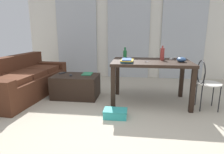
% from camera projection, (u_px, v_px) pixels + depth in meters
% --- Properties ---
extents(ground_plane, '(8.00, 8.00, 0.00)m').
position_uv_depth(ground_plane, '(123.00, 101.00, 3.57)').
color(ground_plane, '#B2A893').
extents(wall_back, '(5.62, 0.10, 2.52)m').
position_uv_depth(wall_back, '(129.00, 31.00, 5.27)').
color(wall_back, silver).
rests_on(wall_back, ground).
extents(curtains, '(4.00, 0.03, 2.28)m').
position_uv_depth(curtains, '(128.00, 36.00, 5.21)').
color(curtains, '#B2B7BC').
rests_on(curtains, ground).
extents(couch, '(0.98, 2.03, 0.78)m').
position_uv_depth(couch, '(24.00, 81.00, 3.83)').
color(couch, '#4C2819').
rests_on(couch, ground).
extents(coffee_table, '(0.86, 0.59, 0.44)m').
position_uv_depth(coffee_table, '(76.00, 86.00, 3.78)').
color(coffee_table, black).
rests_on(coffee_table, ground).
extents(craft_table, '(1.35, 0.86, 0.76)m').
position_uv_depth(craft_table, '(151.00, 66.00, 3.39)').
color(craft_table, black).
rests_on(craft_table, ground).
extents(wire_chair, '(0.40, 0.40, 0.82)m').
position_uv_depth(wire_chair, '(205.00, 79.00, 3.14)').
color(wire_chair, silver).
rests_on(wire_chair, ground).
extents(bottle_near, '(0.07, 0.07, 0.22)m').
position_uv_depth(bottle_near, '(125.00, 55.00, 3.50)').
color(bottle_near, '#195B2D').
rests_on(bottle_near, craft_table).
extents(bottle_far, '(0.07, 0.07, 0.25)m').
position_uv_depth(bottle_far, '(162.00, 54.00, 3.43)').
color(bottle_far, '#99332D').
rests_on(bottle_far, craft_table).
extents(bowl, '(0.16, 0.16, 0.08)m').
position_uv_depth(bowl, '(181.00, 60.00, 3.23)').
color(bowl, '#2D4C7A').
rests_on(bowl, craft_table).
extents(book_stack, '(0.22, 0.29, 0.06)m').
position_uv_depth(book_stack, '(127.00, 61.00, 3.20)').
color(book_stack, '#1E668C').
rests_on(book_stack, craft_table).
extents(tv_remote_on_table, '(0.10, 0.17, 0.02)m').
position_uv_depth(tv_remote_on_table, '(172.00, 59.00, 3.55)').
color(tv_remote_on_table, '#B7B7B2').
rests_on(tv_remote_on_table, craft_table).
extents(scissors, '(0.09, 0.10, 0.00)m').
position_uv_depth(scissors, '(146.00, 62.00, 3.25)').
color(scissors, '#9EA0A5').
rests_on(scissors, craft_table).
extents(tv_remote_primary, '(0.10, 0.16, 0.02)m').
position_uv_depth(tv_remote_primary, '(71.00, 75.00, 3.71)').
color(tv_remote_primary, '#232326').
rests_on(tv_remote_primary, coffee_table).
extents(tv_remote_secondary, '(0.11, 0.18, 0.02)m').
position_uv_depth(tv_remote_secondary, '(63.00, 73.00, 3.88)').
color(tv_remote_secondary, '#232326').
rests_on(tv_remote_secondary, coffee_table).
extents(magazine, '(0.20, 0.28, 0.02)m').
position_uv_depth(magazine, '(87.00, 74.00, 3.82)').
color(magazine, '#2D7F56').
rests_on(magazine, coffee_table).
extents(shoebox, '(0.35, 0.23, 0.13)m').
position_uv_depth(shoebox, '(115.00, 113.00, 2.89)').
color(shoebox, '#33B2AD').
rests_on(shoebox, ground).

